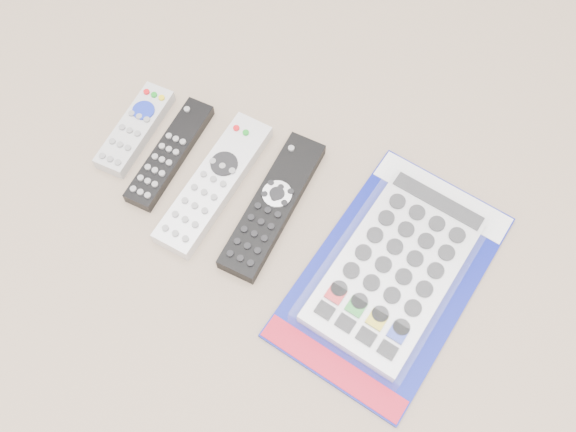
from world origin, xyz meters
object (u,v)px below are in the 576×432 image
at_px(remote_silver_dvd, 214,184).
at_px(remote_large_black, 273,205).
at_px(remote_small_grey, 135,129).
at_px(jumbo_remote_packaged, 396,268).
at_px(remote_slim_black, 170,154).

xyz_separation_m(remote_silver_dvd, remote_large_black, (0.09, 0.00, -0.00)).
bearing_deg(remote_small_grey, jumbo_remote_packaged, -6.43).
relative_size(remote_large_black, jumbo_remote_packaged, 0.63).
bearing_deg(remote_slim_black, jumbo_remote_packaged, -4.29).
xyz_separation_m(remote_small_grey, jumbo_remote_packaged, (0.41, -0.06, 0.01)).
height_order(remote_small_grey, remote_silver_dvd, remote_silver_dvd).
distance_m(remote_slim_black, remote_silver_dvd, 0.08).
bearing_deg(jumbo_remote_packaged, remote_slim_black, -176.39).
height_order(remote_silver_dvd, remote_large_black, remote_silver_dvd).
height_order(remote_silver_dvd, jumbo_remote_packaged, jumbo_remote_packaged).
height_order(remote_small_grey, remote_large_black, remote_large_black).
height_order(remote_small_grey, jumbo_remote_packaged, jumbo_remote_packaged).
bearing_deg(remote_small_grey, remote_silver_dvd, -12.43).
bearing_deg(remote_silver_dvd, remote_large_black, 6.82).
bearing_deg(remote_large_black, remote_slim_black, 176.82).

